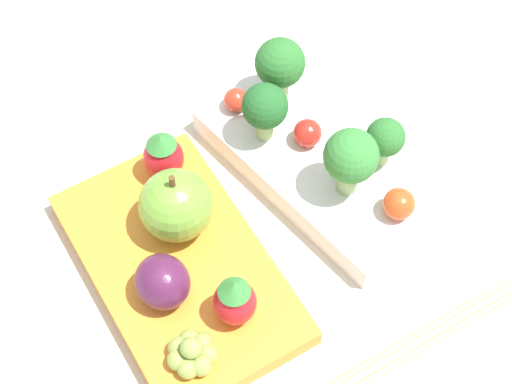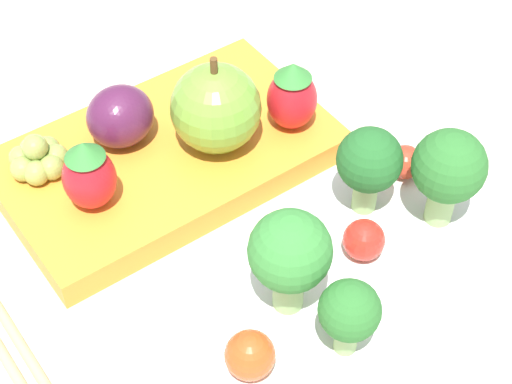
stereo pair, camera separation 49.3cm
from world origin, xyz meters
TOP-DOWN VIEW (x-y plane):
  - ground_plane at (0.00, 0.00)m, footprint 4.00×4.00m
  - bento_box_savoury at (-0.00, 0.08)m, footprint 0.21×0.14m
  - bento_box_fruit at (0.01, -0.08)m, footprint 0.22×0.14m
  - broccoli_floret_0 at (-0.04, 0.04)m, footprint 0.04×0.04m
  - broccoli_floret_1 at (0.04, 0.06)m, footprint 0.04×0.04m
  - broccoli_floret_2 at (0.03, 0.10)m, footprint 0.03×0.03m
  - broccoli_floret_3 at (-0.06, 0.08)m, footprint 0.04×0.04m
  - cherry_tomato_0 at (-0.08, 0.04)m, footprint 0.02×0.02m
  - cherry_tomato_1 at (-0.01, 0.07)m, footprint 0.02×0.02m
  - cherry_tomato_2 at (0.08, 0.08)m, footprint 0.02×0.02m
  - apple at (-0.02, -0.06)m, footprint 0.06×0.06m
  - strawberry_0 at (0.07, -0.07)m, footprint 0.03×0.03m
  - strawberry_1 at (-0.06, -0.04)m, footprint 0.03×0.03m
  - plum at (0.02, -0.10)m, footprint 0.04×0.04m
  - grape_cluster at (0.08, -0.11)m, footprint 0.04×0.04m

SIDE VIEW (x-z plane):
  - ground_plane at x=0.00m, z-range 0.00..0.00m
  - bento_box_fruit at x=0.01m, z-range 0.00..0.02m
  - bento_box_savoury at x=0.00m, z-range 0.00..0.02m
  - grape_cluster at x=0.08m, z-range 0.01..0.04m
  - cherry_tomato_0 at x=-0.08m, z-range 0.02..0.04m
  - cherry_tomato_1 at x=-0.01m, z-range 0.02..0.05m
  - cherry_tomato_2 at x=0.08m, z-range 0.02..0.05m
  - plum at x=0.02m, z-range 0.02..0.06m
  - strawberry_0 at x=0.07m, z-range 0.02..0.06m
  - strawberry_1 at x=-0.06m, z-range 0.02..0.07m
  - apple at x=-0.02m, z-range 0.01..0.08m
  - broccoli_floret_2 at x=0.03m, z-range 0.03..0.08m
  - broccoli_floret_0 at x=-0.04m, z-range 0.03..0.09m
  - broccoli_floret_3 at x=-0.06m, z-range 0.03..0.09m
  - broccoli_floret_1 at x=0.04m, z-range 0.03..0.10m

